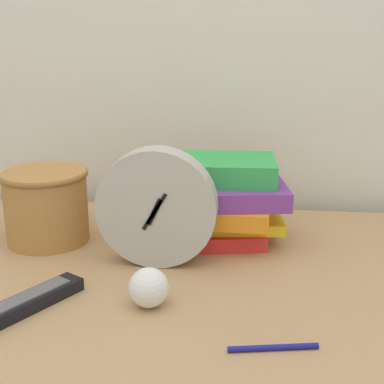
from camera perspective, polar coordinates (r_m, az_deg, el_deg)
desk_clock at (r=0.93m, az=-3.78°, el=-1.68°), size 0.21×0.05×0.21m
book_stack at (r=1.05m, az=3.13°, el=-0.79°), size 0.26×0.19×0.16m
basket at (r=1.08m, az=-15.30°, el=-1.20°), size 0.17×0.17×0.14m
tv_remote at (r=0.85m, az=-16.83°, el=-11.07°), size 0.12×0.17×0.02m
crumpled_paper_ball at (r=0.82m, az=-4.60°, el=-10.13°), size 0.06×0.06×0.06m
pen at (r=0.73m, az=8.65°, el=-16.09°), size 0.12×0.03×0.01m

